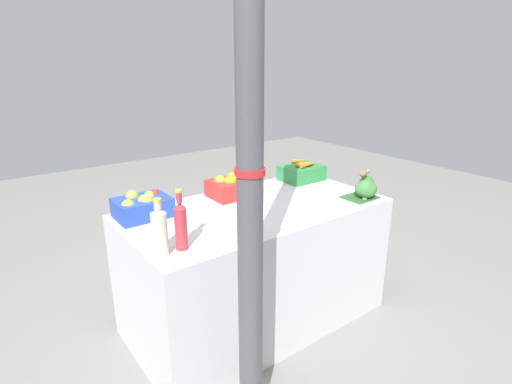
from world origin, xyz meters
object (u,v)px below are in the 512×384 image
at_px(support_pole, 250,198).
at_px(juice_bottle_cloudy, 160,231).
at_px(broccoli_pile, 366,188).
at_px(carrot_crate, 302,172).
at_px(apple_crate, 142,206).
at_px(sparrow_bird, 364,173).
at_px(orange_crate, 233,186).
at_px(juice_bottle_ruby, 181,225).

height_order(support_pole, juice_bottle_cloudy, support_pole).
bearing_deg(broccoli_pile, carrot_crate, 94.12).
relative_size(apple_crate, broccoli_pile, 1.37).
bearing_deg(sparrow_bird, orange_crate, 138.42).
distance_m(carrot_crate, juice_bottle_ruby, 1.41).
xyz_separation_m(broccoli_pile, juice_bottle_cloudy, (-1.46, 0.05, 0.05)).
bearing_deg(support_pole, apple_crate, 98.18).
distance_m(orange_crate, juice_bottle_ruby, 0.85).
bearing_deg(sparrow_bird, apple_crate, 155.10).
bearing_deg(carrot_crate, orange_crate, 179.97).
bearing_deg(apple_crate, juice_bottle_cloudy, -102.74).
distance_m(orange_crate, broccoli_pile, 0.90).
xyz_separation_m(apple_crate, orange_crate, (0.65, -0.00, 0.00)).
distance_m(carrot_crate, sparrow_bird, 0.58).
bearing_deg(juice_bottle_ruby, broccoli_pile, -2.30).
height_order(broccoli_pile, juice_bottle_ruby, juice_bottle_ruby).
bearing_deg(apple_crate, orange_crate, -0.16).
bearing_deg(support_pole, carrot_crate, 38.15).
relative_size(juice_bottle_ruby, sparrow_bird, 2.28).
bearing_deg(broccoli_pile, orange_crate, 139.71).
bearing_deg(juice_bottle_ruby, orange_crate, 38.70).
xyz_separation_m(apple_crate, sparrow_bird, (1.33, -0.57, 0.11)).
bearing_deg(juice_bottle_cloudy, broccoli_pile, -2.13).
bearing_deg(juice_bottle_cloudy, orange_crate, 34.44).
height_order(apple_crate, orange_crate, apple_crate).
bearing_deg(carrot_crate, support_pole, -141.85).
bearing_deg(carrot_crate, juice_bottle_cloudy, -159.54).
relative_size(orange_crate, juice_bottle_cloudy, 1.09).
bearing_deg(broccoli_pile, apple_crate, 156.41).
distance_m(orange_crate, sparrow_bird, 0.89).
distance_m(support_pole, broccoli_pile, 1.28).
distance_m(juice_bottle_ruby, sparrow_bird, 1.34).
bearing_deg(orange_crate, apple_crate, 179.84).
distance_m(apple_crate, juice_bottle_cloudy, 0.55).
bearing_deg(carrot_crate, sparrow_bird, -86.53).
xyz_separation_m(juice_bottle_ruby, sparrow_bird, (1.34, -0.04, 0.04)).
distance_m(orange_crate, carrot_crate, 0.64).
height_order(juice_bottle_ruby, sparrow_bird, juice_bottle_ruby).
relative_size(orange_crate, carrot_crate, 1.00).
distance_m(carrot_crate, juice_bottle_cloudy, 1.51).
bearing_deg(support_pole, juice_bottle_cloudy, 123.08).
bearing_deg(apple_crate, carrot_crate, -0.09).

